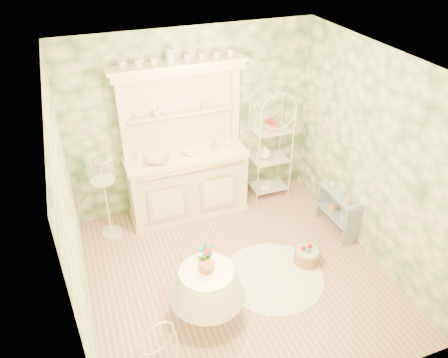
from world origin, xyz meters
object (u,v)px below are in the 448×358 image
object	(u,v)px
round_table	(207,293)
birdcage_stand	(105,194)
floor_basket	(307,256)
side_shelf	(338,211)
kitchen_dresser	(185,145)
bakers_rack	(270,142)

from	to	relation	value
round_table	birdcage_stand	xyz separation A→B (m)	(-0.82, 1.89, 0.31)
round_table	floor_basket	xyz separation A→B (m)	(1.51, 0.40, -0.27)
side_shelf	round_table	world-z (taller)	round_table
kitchen_dresser	side_shelf	bearing A→B (deg)	-31.73
birdcage_stand	floor_basket	xyz separation A→B (m)	(2.33, -1.50, -0.58)
kitchen_dresser	floor_basket	bearing A→B (deg)	-55.04
kitchen_dresser	birdcage_stand	size ratio (longest dim) A/B	1.66
kitchen_dresser	floor_basket	size ratio (longest dim) A/B	6.72
kitchen_dresser	round_table	size ratio (longest dim) A/B	3.03
side_shelf	birdcage_stand	bearing A→B (deg)	166.55
round_table	birdcage_stand	size ratio (longest dim) A/B	0.55
kitchen_dresser	round_table	world-z (taller)	kitchen_dresser
side_shelf	round_table	xyz separation A→B (m)	(-2.25, -0.86, 0.06)
birdcage_stand	floor_basket	world-z (taller)	birdcage_stand
side_shelf	birdcage_stand	world-z (taller)	birdcage_stand
bakers_rack	round_table	xyz separation A→B (m)	(-1.71, -2.05, -0.56)
bakers_rack	kitchen_dresser	bearing A→B (deg)	-178.39
birdcage_stand	bakers_rack	bearing A→B (deg)	3.56
kitchen_dresser	side_shelf	size ratio (longest dim) A/B	3.09
kitchen_dresser	bakers_rack	bearing A→B (deg)	1.00
kitchen_dresser	birdcage_stand	world-z (taller)	kitchen_dresser
kitchen_dresser	birdcage_stand	bearing A→B (deg)	-173.59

